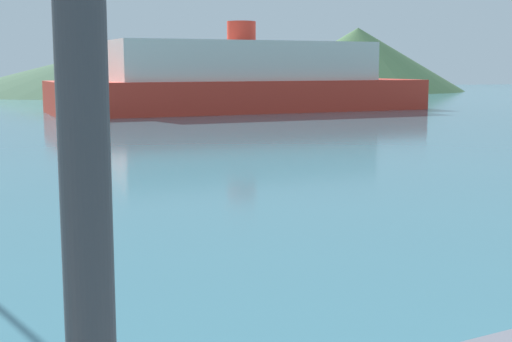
% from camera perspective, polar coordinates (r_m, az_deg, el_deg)
% --- Properties ---
extents(ferry_distant, '(31.01, 12.66, 7.16)m').
position_cam_1_polar(ferry_distant, '(58.26, -1.17, 7.25)').
color(ferry_distant, red).
rests_on(ferry_distant, ground_plane).
extents(hill_east, '(47.09, 47.09, 6.08)m').
position_cam_1_polar(hill_east, '(101.71, -11.09, 7.92)').
color(hill_east, '#38563D').
rests_on(hill_east, ground_plane).
extents(hill_far_east, '(31.09, 31.09, 9.20)m').
position_cam_1_polar(hill_far_east, '(107.86, 8.13, 8.84)').
color(hill_far_east, '#476B42').
rests_on(hill_far_east, ground_plane).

